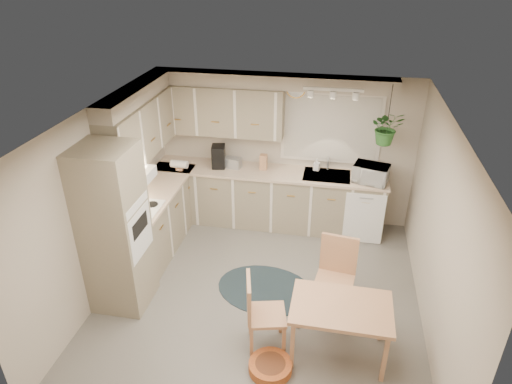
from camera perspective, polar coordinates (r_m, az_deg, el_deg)
floor at (r=6.06m, az=0.50°, el=-12.85°), size 4.20×4.20×0.00m
ceiling at (r=4.85m, az=0.61°, el=9.16°), size 4.20×4.20×0.00m
wall_back at (r=7.21m, az=3.54°, el=5.41°), size 4.00×0.04×2.40m
wall_front at (r=3.76m, az=-5.52°, el=-19.54°), size 4.00×0.04×2.40m
wall_left at (r=5.99m, az=-18.63°, el=-1.08°), size 0.04×4.20×2.40m
wall_right at (r=5.43m, az=21.89°, el=-4.90°), size 0.04×4.20×2.40m
base_cab_left at (r=6.90m, az=-12.19°, el=-3.30°), size 0.60×1.85×0.90m
base_cab_back at (r=7.30m, az=1.50°, el=-0.81°), size 3.60×0.60×0.90m
counter_left at (r=6.67m, az=-12.51°, el=0.14°), size 0.64×1.89×0.04m
counter_back at (r=7.07m, az=1.53°, el=2.49°), size 3.64×0.64×0.04m
oven_stack at (r=5.64m, az=-17.23°, el=-4.55°), size 0.65×0.65×2.10m
wall_oven_face at (r=5.50m, az=-14.25°, el=-4.95°), size 0.02×0.56×0.58m
upper_cab_left at (r=6.47m, az=-14.04°, el=7.85°), size 0.35×2.00×0.75m
upper_cab_back at (r=7.02m, az=-4.75°, el=10.16°), size 2.00×0.35×0.75m
soffit_left at (r=6.34m, az=-14.75°, el=11.89°), size 0.30×2.00×0.20m
soffit_back at (r=6.75m, az=1.91°, el=13.71°), size 3.60×0.30×0.20m
cooktop at (r=6.20m, az=-14.42°, el=-2.11°), size 0.52×0.58×0.02m
range_hood at (r=6.00m, az=-15.10°, el=1.68°), size 0.40×0.60×0.14m
window_blinds at (r=7.00m, az=9.34°, el=7.87°), size 1.40×0.02×1.00m
window_frame at (r=7.01m, az=9.34°, el=7.90°), size 1.50×0.02×1.10m
sink at (r=7.02m, az=8.81°, el=1.76°), size 0.70×0.48×0.10m
dishwasher_front at (r=6.99m, az=13.31°, el=-3.27°), size 0.58×0.02×0.83m
track_light_bar at (r=6.28m, az=9.65°, el=12.53°), size 0.80×0.04×0.04m
wall_clock at (r=6.85m, az=5.02°, el=12.80°), size 0.30×0.03×0.30m
dining_table at (r=5.23m, az=10.34°, el=-16.56°), size 1.07×0.72×0.67m
chair_left at (r=5.15m, az=1.36°, el=-14.89°), size 0.52×0.52×0.92m
chair_back at (r=5.58m, az=9.74°, el=-10.87°), size 0.53×0.53×1.00m
braided_rug at (r=6.15m, az=1.22°, el=-12.05°), size 1.45×1.19×0.01m
pet_bed at (r=5.18m, az=1.80°, el=-20.99°), size 0.49×0.49×0.11m
microwave at (r=6.86m, az=14.19°, el=2.48°), size 0.55×0.39×0.33m
soap_bottle at (r=7.12m, az=7.57°, el=3.02°), size 0.13×0.21×0.09m
hanging_plant at (r=6.63m, az=15.99°, el=7.32°), size 0.50×0.54×0.38m
coffee_maker at (r=7.16m, az=-4.71°, el=4.46°), size 0.24×0.28×0.36m
toaster at (r=7.16m, az=-2.95°, el=3.68°), size 0.29×0.20×0.16m
knife_block at (r=7.08m, az=0.94°, el=3.77°), size 0.11×0.11×0.24m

